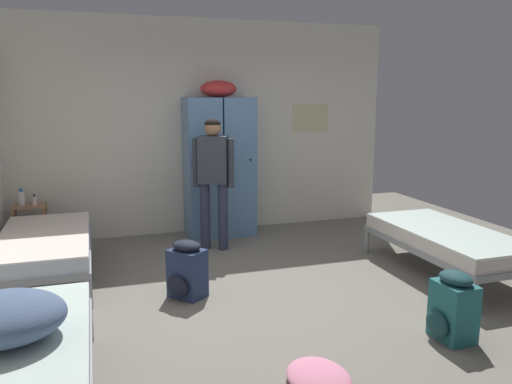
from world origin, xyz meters
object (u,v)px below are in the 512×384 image
Objects in this scene: person_traveler at (213,172)px; backpack_navy at (187,271)px; water_bottle at (21,198)px; bed_right at (447,239)px; bed_left_front at (9,363)px; bed_left_rear at (45,244)px; backpack_teal at (453,308)px; shelf_unit at (31,223)px; bedding_heap at (4,318)px; lotion_bottle at (35,200)px; locker_bank at (219,164)px; clothes_pile_pink at (319,377)px.

backpack_navy is at bearing -113.00° from person_traveler.
water_bottle is (-2.23, 0.66, -0.31)m from person_traveler.
bed_right is at bearing -27.67° from water_bottle.
bed_left_front is 3.58m from person_traveler.
backpack_teal reaches higher than bed_left_rear.
shelf_unit is 4.88m from backpack_teal.
bedding_heap is 2.02m from backpack_navy.
person_traveler is at bearing -16.16° from lotion_bottle.
water_bottle is (-0.33, 3.65, 0.28)m from bed_left_front.
locker_bank is 3.76× the size of backpack_navy.
shelf_unit is 1.04× the size of backpack_navy.
person_traveler reaches higher than bed_left_front.
shelf_unit is 1.18m from bed_left_rear.
shelf_unit reaches higher than bed_left_rear.
bedding_heap is 3.49m from person_traveler.
bed_left_rear is 1.59m from backpack_navy.
shelf_unit is at bearing 93.78° from bedding_heap.
backpack_teal is at bearing -46.65° from lotion_bottle.
lotion_bottle is (-0.18, 1.11, 0.25)m from bed_left_rear.
bedding_heap is 3.51m from lotion_bottle.
bed_right is 3.45× the size of backpack_navy.
locker_bank reaches higher than bed_left_front.
shelf_unit is 0.29m from lotion_bottle.
locker_bank is 15.34× the size of lotion_bottle.
person_traveler reaches higher than lotion_bottle.
lotion_bottle reaches higher than backpack_navy.
lotion_bottle is 0.25× the size of backpack_teal.
bed_left_front is at bearing -129.56° from backpack_navy.
lotion_bottle is at bearing 152.13° from bed_right.
lotion_bottle is (-0.16, 3.50, 0.00)m from bedding_heap.
bed_left_front is 3.60m from lotion_bottle.
bed_left_front is at bearing -122.47° from person_traveler.
person_traveler reaches higher than backpack_navy.
bed_left_rear is 3.92m from backpack_teal.
person_traveler is 7.98× the size of water_bottle.
shelf_unit is 4.86m from bed_right.
lotion_bottle is at bearing 133.35° from backpack_teal.
person_traveler is at bearing 67.00° from backpack_navy.
bed_left_rear is at bearing 89.61° from bedding_heap.
shelf_unit is 3.56m from bedding_heap.
bed_left_rear is at bearing -80.79° from lotion_bottle.
clothes_pile_pink is (1.85, -2.65, -0.33)m from bed_left_rear.
clothes_pile_pink is at bearing -72.46° from backpack_navy.
backpack_navy is (1.55, -2.05, -0.09)m from shelf_unit.
bed_right is at bearing -4.61° from backpack_navy.
bed_left_front is at bearing -78.72° from bedding_heap.
clothes_pile_pink is at bearing -55.07° from bed_left_rear.
locker_bank is 3.01× the size of bedding_heap.
locker_bank is at bearing 85.79° from clothes_pile_pink.
shelf_unit is (-2.38, -0.01, -0.62)m from locker_bank.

